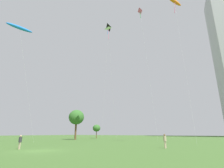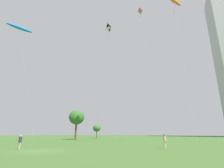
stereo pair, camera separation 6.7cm
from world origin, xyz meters
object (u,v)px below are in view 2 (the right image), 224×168
person_standing_1 (165,140)px  kite_flying_0 (140,14)px  person_standing_2 (20,141)px  kite_flying_3 (109,29)px  kite_flying_2 (108,30)px  park_tree_1 (77,117)px  park_tree_0 (97,128)px  kite_flying_1 (20,28)px  kite_flying_4 (174,1)px

person_standing_1 → kite_flying_0: size_ratio=0.05×
person_standing_2 → kite_flying_3: (-6.37, 27.15, 32.86)m
kite_flying_2 → park_tree_1: 27.29m
person_standing_1 → kite_flying_2: kite_flying_2 is taller
person_standing_2 → kite_flying_0: kite_flying_0 is taller
kite_flying_3 → park_tree_1: size_ratio=4.02×
person_standing_2 → park_tree_0: bearing=116.9°
kite_flying_0 → kite_flying_2: bearing=-149.5°
kite_flying_1 → park_tree_1: (-5.89, 23.20, -16.04)m
kite_flying_1 → kite_flying_0: bearing=51.1°
person_standing_2 → park_tree_0: size_ratio=0.32×
kite_flying_0 → kite_flying_3: 12.62m
kite_flying_2 → park_tree_1: kite_flying_2 is taller
person_standing_2 → kite_flying_1: (-11.54, 2.92, 21.61)m
kite_flying_0 → kite_flying_4: bearing=-17.0°
kite_flying_3 → person_standing_1: bearing=-38.6°
kite_flying_0 → kite_flying_3: kite_flying_3 is taller
person_standing_1 → person_standing_2: person_standing_1 is taller
person_standing_1 → kite_flying_1: size_ratio=0.08×
park_tree_0 → kite_flying_1: bearing=-76.1°
person_standing_1 → kite_flying_1: bearing=123.0°
kite_flying_1 → park_tree_1: 28.81m
kite_flying_0 → kite_flying_4: size_ratio=1.10×
kite_flying_4 → park_tree_1: kite_flying_4 is taller
kite_flying_0 → kite_flying_3: size_ratio=0.96×
kite_flying_1 → park_tree_0: (-9.20, 37.21, -18.87)m
kite_flying_2 → park_tree_0: bearing=133.8°
kite_flying_1 → kite_flying_3: 27.21m
person_standing_2 → kite_flying_3: kite_flying_3 is taller
kite_flying_0 → kite_flying_3: bearing=167.8°
kite_flying_0 → kite_flying_1: (-17.44, -21.58, -9.96)m
kite_flying_1 → person_standing_1: bearing=17.6°
kite_flying_1 → kite_flying_4: (26.69, 18.74, 7.20)m
person_standing_2 → kite_flying_0: 40.40m
kite_flying_1 → kite_flying_2: size_ratio=0.80×
kite_flying_3 → kite_flying_4: size_ratio=1.14×
kite_flying_2 → park_tree_0: kite_flying_2 is taller
person_standing_1 → park_tree_1: bearing=79.6°
kite_flying_2 → park_tree_0: (-19.19, 20.02, -24.19)m
kite_flying_4 → park_tree_0: kite_flying_4 is taller
park_tree_1 → kite_flying_2: bearing=-20.7°
person_standing_2 → person_standing_1: bearing=37.8°
person_standing_1 → person_standing_2: (-13.89, -10.97, -0.08)m
kite_flying_3 → kite_flying_0: bearing=-12.2°
kite_flying_0 → kite_flying_2: (-7.45, -4.39, -4.64)m
person_standing_1 → kite_flying_2: size_ratio=0.06×
person_standing_1 → kite_flying_1: kite_flying_1 is taller
kite_flying_3 → kite_flying_4: kite_flying_3 is taller
person_standing_1 → park_tree_0: size_ratio=0.35×
person_standing_2 → kite_flying_3: bearing=102.7°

